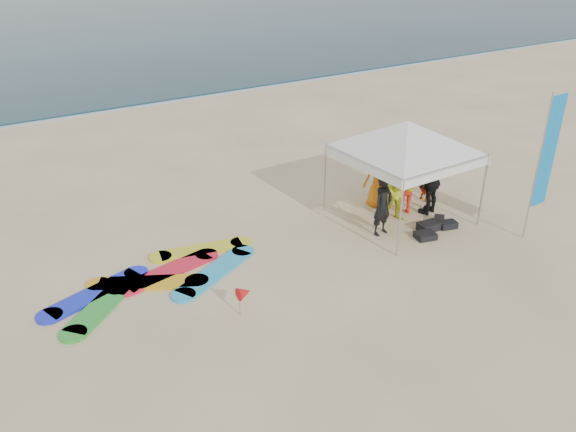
# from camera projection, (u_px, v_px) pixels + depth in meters

# --- Properties ---
(ground) EXTENTS (120.00, 120.00, 0.00)m
(ground) POSITION_uv_depth(u_px,v_px,m) (327.00, 330.00, 11.00)
(ground) COLOR beige
(ground) RESTS_ON ground
(shoreline_foam) EXTENTS (160.00, 1.20, 0.01)m
(shoreline_foam) POSITION_uv_depth(u_px,v_px,m) (76.00, 114.00, 24.59)
(shoreline_foam) COLOR silver
(shoreline_foam) RESTS_ON ground
(person_black_a) EXTENTS (0.63, 0.46, 1.60)m
(person_black_a) POSITION_uv_depth(u_px,v_px,m) (383.00, 205.00, 14.25)
(person_black_a) COLOR black
(person_black_a) RESTS_ON ground
(person_yellow) EXTENTS (1.00, 0.93, 1.65)m
(person_yellow) POSITION_uv_depth(u_px,v_px,m) (398.00, 192.00, 14.92)
(person_yellow) COLOR #BAC61C
(person_yellow) RESTS_ON ground
(person_orange_a) EXTENTS (1.22, 1.17, 1.66)m
(person_orange_a) POSITION_uv_depth(u_px,v_px,m) (407.00, 184.00, 15.41)
(person_orange_a) COLOR red
(person_orange_a) RESTS_ON ground
(person_black_b) EXTENTS (1.20, 0.69, 1.92)m
(person_black_b) POSITION_uv_depth(u_px,v_px,m) (432.00, 181.00, 15.29)
(person_black_b) COLOR black
(person_black_b) RESTS_ON ground
(person_orange_b) EXTENTS (0.97, 0.68, 1.90)m
(person_orange_b) POSITION_uv_depth(u_px,v_px,m) (379.00, 174.00, 15.75)
(person_orange_b) COLOR #CA6D12
(person_orange_b) RESTS_ON ground
(person_seated) EXTENTS (0.30, 0.84, 0.89)m
(person_seated) POSITION_uv_depth(u_px,v_px,m) (426.00, 186.00, 16.29)
(person_seated) COLOR orange
(person_seated) RESTS_ON ground
(canopy_tent) EXTENTS (4.16, 4.16, 3.14)m
(canopy_tent) POSITION_uv_depth(u_px,v_px,m) (408.00, 121.00, 14.20)
(canopy_tent) COLOR #A5A5A8
(canopy_tent) RESTS_ON ground
(feather_flag) EXTENTS (0.63, 0.04, 3.76)m
(feather_flag) POSITION_uv_depth(u_px,v_px,m) (547.00, 154.00, 13.56)
(feather_flag) COLOR #A5A5A8
(feather_flag) RESTS_ON ground
(marker_pennant) EXTENTS (0.28, 0.28, 0.64)m
(marker_pennant) POSITION_uv_depth(u_px,v_px,m) (244.00, 293.00, 11.27)
(marker_pennant) COLOR #A5A5A8
(marker_pennant) RESTS_ON ground
(gear_pile) EXTENTS (1.48, 0.87, 0.22)m
(gear_pile) POSITION_uv_depth(u_px,v_px,m) (433.00, 227.00, 14.69)
(gear_pile) COLOR black
(gear_pile) RESTS_ON ground
(surfboard_spread) EXTENTS (4.87, 2.30, 0.07)m
(surfboard_spread) POSITION_uv_depth(u_px,v_px,m) (159.00, 278.00, 12.61)
(surfboard_spread) COLOR #279BD3
(surfboard_spread) RESTS_ON ground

